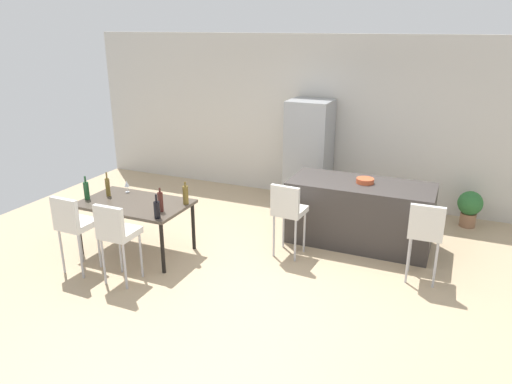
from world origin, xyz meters
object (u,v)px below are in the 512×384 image
(wine_bottle_corner, at_px, (108,187))
(refrigerator, at_px, (309,153))
(bar_chair_middle, at_px, (426,230))
(fruit_bowl, at_px, (365,181))
(potted_plant, at_px, (470,206))
(wine_glass_far, at_px, (127,184))
(dining_chair_far, at_px, (116,231))
(wine_bottle_right, at_px, (160,202))
(wine_bottle_middle, at_px, (86,190))
(kitchen_island, at_px, (359,213))
(dining_table, at_px, (135,207))
(wine_bottle_end, at_px, (157,209))
(wine_bottle_left, at_px, (186,195))
(bar_chair_left, at_px, (288,209))
(dining_chair_near, at_px, (73,222))

(wine_bottle_corner, xyz_separation_m, refrigerator, (2.09, 2.77, 0.04))
(wine_bottle_corner, bearing_deg, bar_chair_middle, 8.61)
(fruit_bowl, height_order, potted_plant, fruit_bowl)
(bar_chair_middle, relative_size, wine_glass_far, 6.03)
(dining_chair_far, bearing_deg, bar_chair_middle, 24.00)
(wine_bottle_right, relative_size, fruit_bowl, 1.29)
(wine_bottle_middle, bearing_deg, fruit_bowl, 26.00)
(wine_bottle_right, xyz_separation_m, refrigerator, (1.06, 2.98, 0.05))
(refrigerator, relative_size, potted_plant, 3.17)
(wine_bottle_middle, bearing_deg, kitchen_island, 26.08)
(dining_table, distance_m, dining_chair_far, 0.87)
(wine_bottle_right, relative_size, refrigerator, 0.17)
(wine_glass_far, relative_size, refrigerator, 0.09)
(bar_chair_middle, distance_m, wine_bottle_right, 3.33)
(dining_chair_far, bearing_deg, wine_bottle_middle, 147.45)
(kitchen_island, height_order, wine_bottle_corner, wine_bottle_corner)
(dining_table, xyz_separation_m, wine_bottle_end, (0.62, -0.35, 0.18))
(dining_table, bearing_deg, wine_bottle_right, -14.42)
(wine_bottle_middle, bearing_deg, wine_bottle_left, 15.90)
(bar_chair_left, distance_m, wine_bottle_end, 1.73)
(bar_chair_middle, bearing_deg, wine_glass_far, -174.40)
(dining_table, distance_m, refrigerator, 3.26)
(dining_table, relative_size, wine_glass_far, 8.54)
(wine_glass_far, bearing_deg, dining_table, -40.82)
(bar_chair_middle, xyz_separation_m, wine_bottle_corner, (-4.24, -0.64, 0.18))
(wine_bottle_right, bearing_deg, dining_table, 165.58)
(bar_chair_middle, distance_m, wine_glass_far, 4.12)
(dining_chair_near, relative_size, wine_bottle_right, 3.27)
(dining_chair_near, relative_size, wine_bottle_left, 3.35)
(wine_bottle_middle, distance_m, wine_bottle_end, 1.31)
(dining_chair_near, relative_size, wine_bottle_corner, 3.00)
(wine_glass_far, height_order, refrigerator, refrigerator)
(dining_table, xyz_separation_m, wine_glass_far, (-0.36, 0.31, 0.19))
(wine_bottle_left, bearing_deg, fruit_bowl, 31.64)
(bar_chair_left, xyz_separation_m, potted_plant, (2.28, 2.12, -0.36))
(fruit_bowl, bearing_deg, wine_bottle_corner, -155.98)
(wine_bottle_middle, xyz_separation_m, wine_bottle_end, (1.30, -0.19, -0.01))
(kitchen_island, bearing_deg, wine_bottle_end, -138.90)
(fruit_bowl, bearing_deg, dining_chair_near, -143.28)
(wine_bottle_end, bearing_deg, wine_bottle_middle, 171.52)
(wine_glass_far, xyz_separation_m, refrigerator, (1.95, 2.53, 0.06))
(bar_chair_left, distance_m, wine_bottle_corner, 2.56)
(dining_chair_far, height_order, wine_bottle_corner, wine_bottle_corner)
(kitchen_island, relative_size, wine_bottle_end, 6.44)
(dining_chair_far, relative_size, wine_bottle_corner, 3.00)
(potted_plant, bearing_deg, dining_table, -146.36)
(wine_bottle_end, bearing_deg, dining_chair_near, -154.53)
(bar_chair_left, distance_m, wine_bottle_right, 1.69)
(dining_chair_near, relative_size, wine_bottle_end, 3.34)
(wine_bottle_left, relative_size, wine_bottle_middle, 0.94)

